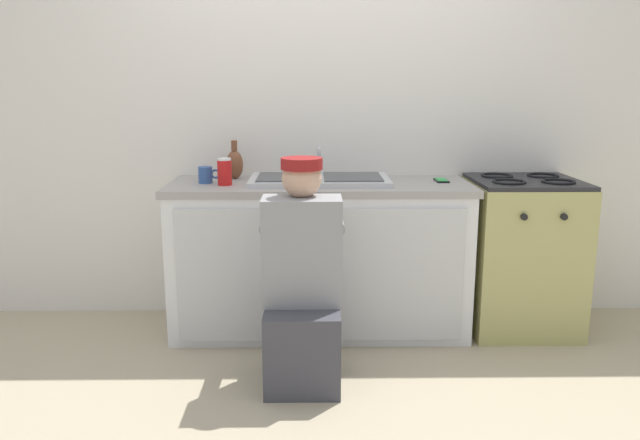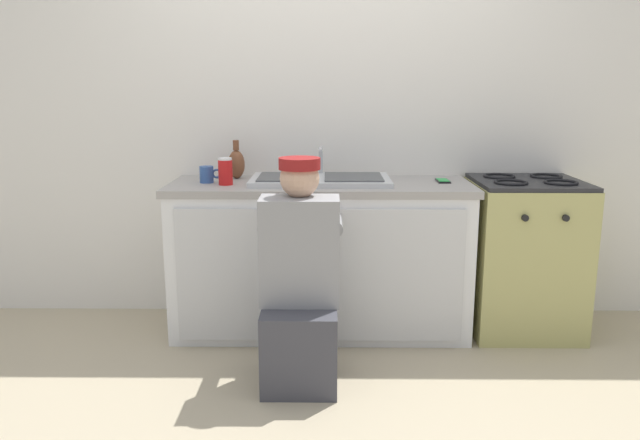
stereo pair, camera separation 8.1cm
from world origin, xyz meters
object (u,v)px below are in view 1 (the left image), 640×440
at_px(sink_double_basin, 320,179).
at_px(cell_phone, 441,180).
at_px(plumber_person, 302,291).
at_px(vase_decorative, 235,164).
at_px(soda_cup_red, 225,172).
at_px(coffee_mug, 206,175).
at_px(stove_range, 521,254).

distance_m(sink_double_basin, cell_phone, 0.71).
xyz_separation_m(plumber_person, vase_decorative, (-0.41, 0.84, 0.52)).
bearing_deg(vase_decorative, cell_phone, -5.61).
bearing_deg(soda_cup_red, vase_decorative, 83.31).
height_order(soda_cup_red, cell_phone, soda_cup_red).
bearing_deg(soda_cup_red, coffee_mug, 147.43).
distance_m(soda_cup_red, cell_phone, 1.26).
bearing_deg(cell_phone, vase_decorative, 174.39).
relative_size(plumber_person, coffee_mug, 8.76).
bearing_deg(soda_cup_red, stove_range, 2.70).
bearing_deg(coffee_mug, soda_cup_red, -32.57).
bearing_deg(stove_range, vase_decorative, 174.69).
relative_size(sink_double_basin, stove_range, 0.87).
bearing_deg(cell_phone, stove_range, -4.53).
height_order(sink_double_basin, coffee_mug, sink_double_basin).
height_order(cell_phone, vase_decorative, vase_decorative).
height_order(soda_cup_red, vase_decorative, vase_decorative).
relative_size(sink_double_basin, coffee_mug, 6.35).
relative_size(sink_double_basin, plumber_person, 0.72).
bearing_deg(coffee_mug, plumber_person, -50.34).
bearing_deg(sink_double_basin, vase_decorative, 162.83).
distance_m(plumber_person, coffee_mug, 1.00).
distance_m(stove_range, vase_decorative, 1.79).
bearing_deg(plumber_person, coffee_mug, 129.66).
bearing_deg(sink_double_basin, plumber_person, -97.73).
bearing_deg(vase_decorative, soda_cup_red, -96.69).
relative_size(stove_range, cell_phone, 6.56).
height_order(sink_double_basin, vase_decorative, vase_decorative).
height_order(stove_range, cell_phone, stove_range).
bearing_deg(coffee_mug, vase_decorative, 48.35).
bearing_deg(stove_range, coffee_mug, -179.81).
distance_m(soda_cup_red, vase_decorative, 0.24).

